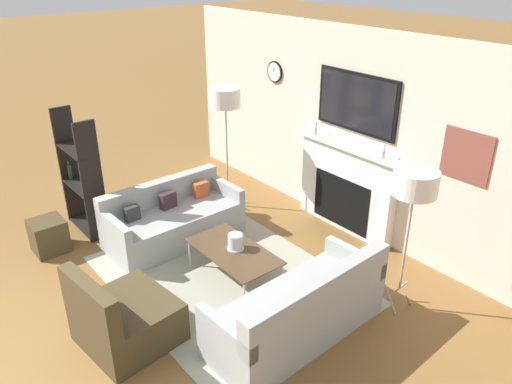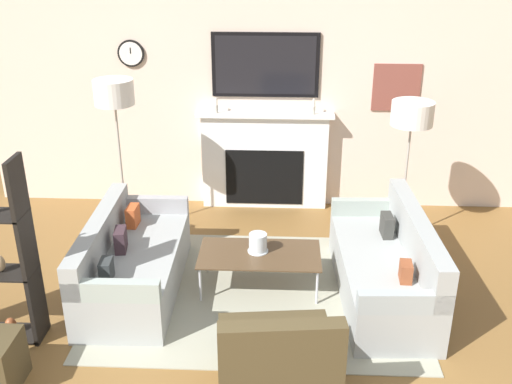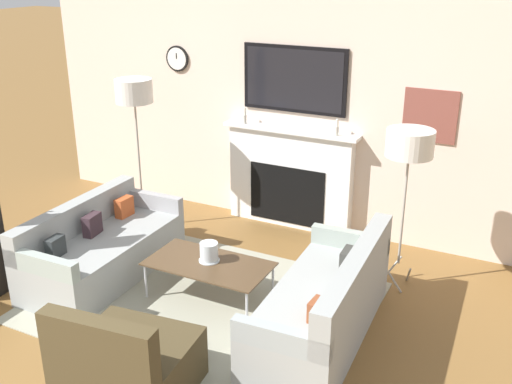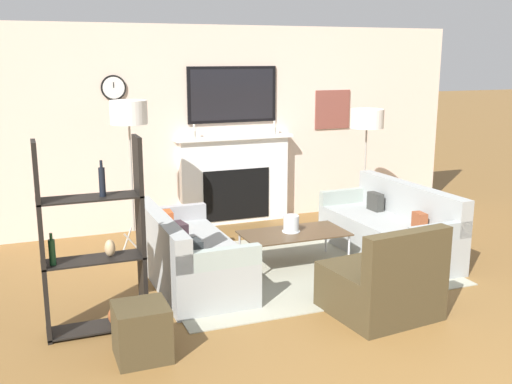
{
  "view_description": "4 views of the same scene",
  "coord_description": "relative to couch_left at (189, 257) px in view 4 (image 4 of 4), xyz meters",
  "views": [
    {
      "loc": [
        4.0,
        0.09,
        3.5
      ],
      "look_at": [
        -0.1,
        3.42,
        0.96
      ],
      "focal_mm": 35.0,
      "sensor_mm": 36.0,
      "label": 1
    },
    {
      "loc": [
        0.22,
        -2.04,
        3.25
      ],
      "look_at": [
        -0.02,
        3.04,
        1.0
      ],
      "focal_mm": 42.0,
      "sensor_mm": 36.0,
      "label": 2
    },
    {
      "loc": [
        2.68,
        -1.29,
        3.07
      ],
      "look_at": [
        0.32,
        3.38,
        1.02
      ],
      "focal_mm": 42.0,
      "sensor_mm": 36.0,
      "label": 3
    },
    {
      "loc": [
        -2.71,
        -2.79,
        2.3
      ],
      "look_at": [
        -0.32,
        3.27,
        0.81
      ],
      "focal_mm": 42.0,
      "sensor_mm": 36.0,
      "label": 4
    }
  ],
  "objects": [
    {
      "name": "couch_left",
      "position": [
        0.0,
        0.0,
        0.0
      ],
      "size": [
        0.84,
        1.79,
        0.76
      ],
      "color": "#999D9B",
      "rests_on": "ground_plane"
    },
    {
      "name": "floor_lamp_right",
      "position": [
        2.78,
        1.16,
        1.19
      ],
      "size": [
        0.44,
        0.44,
        1.62
      ],
      "color": "#9E998E",
      "rests_on": "ground_plane"
    },
    {
      "name": "coffee_table",
      "position": [
        1.24,
        0.09,
        0.08
      ],
      "size": [
        1.17,
        0.62,
        0.38
      ],
      "color": "#4C3823",
      "rests_on": "ground_plane"
    },
    {
      "name": "hurricane_candle",
      "position": [
        1.22,
        0.13,
        0.18
      ],
      "size": [
        0.2,
        0.2,
        0.19
      ],
      "color": "silver",
      "rests_on": "coffee_table"
    },
    {
      "name": "area_rug",
      "position": [
        1.22,
        0.0,
        -0.28
      ],
      "size": [
        3.05,
        2.3,
        0.01
      ],
      "color": "gray",
      "rests_on": "ground_plane"
    },
    {
      "name": "armchair",
      "position": [
        1.43,
        -1.39,
        -0.0
      ],
      "size": [
        0.95,
        0.93,
        0.86
      ],
      "color": "#433720",
      "rests_on": "ground_plane"
    },
    {
      "name": "shelf_unit",
      "position": [
        -1.01,
        -0.78,
        0.48
      ],
      "size": [
        0.84,
        0.28,
        1.66
      ],
      "color": "black",
      "rests_on": "ground_plane"
    },
    {
      "name": "fireplace_wall",
      "position": [
        1.22,
        2.11,
        0.94
      ],
      "size": [
        6.87,
        0.28,
        2.7
      ],
      "color": "beige",
      "rests_on": "ground_plane"
    },
    {
      "name": "couch_right",
      "position": [
        2.44,
        0.0,
        0.02
      ],
      "size": [
        0.84,
        1.91,
        0.84
      ],
      "color": "#999D9B",
      "rests_on": "ground_plane"
    },
    {
      "name": "floor_lamp_left",
      "position": [
        -0.35,
        1.16,
        1.37
      ],
      "size": [
        0.42,
        0.42,
        1.82
      ],
      "color": "#9E998E",
      "rests_on": "ground_plane"
    },
    {
      "name": "ottoman",
      "position": [
        -0.75,
        -1.39,
        -0.06
      ],
      "size": [
        0.41,
        0.41,
        0.43
      ],
      "color": "#433720",
      "rests_on": "ground_plane"
    }
  ]
}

